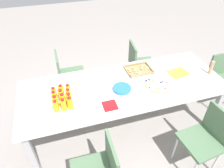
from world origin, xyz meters
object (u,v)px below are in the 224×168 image
at_px(fruit_pizza, 158,84).
at_px(paper_folder, 178,73).
at_px(juice_bottle_1, 63,105).
at_px(plate_stack, 122,89).
at_px(juice_bottle_9, 54,93).
at_px(juice_bottle_5, 69,99).
at_px(juice_bottle_4, 63,100).
at_px(napkin_stack, 110,106).
at_px(juice_bottle_10, 61,91).
at_px(cardboard_tube, 211,68).
at_px(chair_near_right, 207,137).
at_px(party_table, 124,89).
at_px(chair_far_left, 67,73).
at_px(juice_bottle_8, 69,94).
at_px(snack_tray, 138,70).
at_px(juice_bottle_11, 68,90).
at_px(juice_bottle_7, 61,95).
at_px(chair_far_right, 139,62).
at_px(chair_end, 223,76).
at_px(juice_bottle_0, 56,106).
at_px(juice_bottle_6, 54,97).
at_px(juice_bottle_2, 70,103).
at_px(juice_bottle_3, 55,101).

relative_size(fruit_pizza, paper_folder, 1.28).
distance_m(juice_bottle_1, plate_stack, 0.70).
bearing_deg(juice_bottle_9, juice_bottle_5, -43.78).
bearing_deg(fruit_pizza, juice_bottle_4, -179.74).
height_order(plate_stack, napkin_stack, plate_stack).
bearing_deg(juice_bottle_10, juice_bottle_5, -66.00).
distance_m(juice_bottle_5, cardboard_tube, 1.81).
xyz_separation_m(juice_bottle_10, cardboard_tube, (1.88, -0.13, 0.02)).
bearing_deg(chair_near_right, party_table, 34.48).
relative_size(juice_bottle_1, paper_folder, 0.56).
height_order(chair_near_right, juice_bottle_1, juice_bottle_1).
distance_m(chair_near_right, juice_bottle_9, 1.73).
relative_size(party_table, chair_far_left, 2.99).
bearing_deg(juice_bottle_8, chair_near_right, -29.38).
bearing_deg(snack_tray, paper_folder, -23.16).
height_order(juice_bottle_11, napkin_stack, juice_bottle_11).
height_order(juice_bottle_7, paper_folder, juice_bottle_7).
xyz_separation_m(chair_far_right, cardboard_tube, (0.59, -0.89, 0.35)).
relative_size(chair_far_left, plate_stack, 3.85).
height_order(chair_far_left, plate_stack, chair_far_left).
xyz_separation_m(chair_end, juice_bottle_0, (-2.42, -0.26, 0.33)).
bearing_deg(cardboard_tube, juice_bottle_8, 178.17).
distance_m(party_table, cardboard_tube, 1.16).
bearing_deg(plate_stack, juice_bottle_11, 170.91).
relative_size(juice_bottle_4, juice_bottle_6, 1.02).
distance_m(juice_bottle_5, paper_folder, 1.44).
height_order(juice_bottle_6, juice_bottle_10, juice_bottle_10).
xyz_separation_m(juice_bottle_7, snack_tray, (1.03, 0.28, -0.06)).
bearing_deg(juice_bottle_8, chair_end, 2.73).
bearing_deg(juice_bottle_11, juice_bottle_7, -142.37).
bearing_deg(juice_bottle_6, juice_bottle_7, 5.49).
height_order(chair_far_left, juice_bottle_4, juice_bottle_4).
distance_m(chair_far_right, juice_bottle_8, 1.51).
relative_size(party_table, paper_folder, 9.53).
height_order(snack_tray, plate_stack, snack_tray).
xyz_separation_m(chair_end, juice_bottle_2, (-2.27, -0.26, 0.33)).
bearing_deg(juice_bottle_3, plate_stack, 3.63).
bearing_deg(juice_bottle_7, juice_bottle_3, -131.37).
bearing_deg(chair_near_right, cardboard_tube, -39.75).
relative_size(juice_bottle_0, juice_bottle_11, 0.99).
bearing_deg(juice_bottle_9, juice_bottle_6, -90.96).
distance_m(juice_bottle_7, plate_stack, 0.70).
bearing_deg(chair_far_left, juice_bottle_2, -3.05).
bearing_deg(napkin_stack, chair_far_right, 52.97).
height_order(juice_bottle_4, juice_bottle_9, juice_bottle_4).
bearing_deg(juice_bottle_4, juice_bottle_10, 90.20).
height_order(juice_bottle_3, juice_bottle_4, juice_bottle_4).
xyz_separation_m(juice_bottle_9, juice_bottle_11, (0.16, 0.00, 0.00)).
height_order(juice_bottle_3, juice_bottle_8, juice_bottle_3).
distance_m(juice_bottle_0, juice_bottle_11, 0.27).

